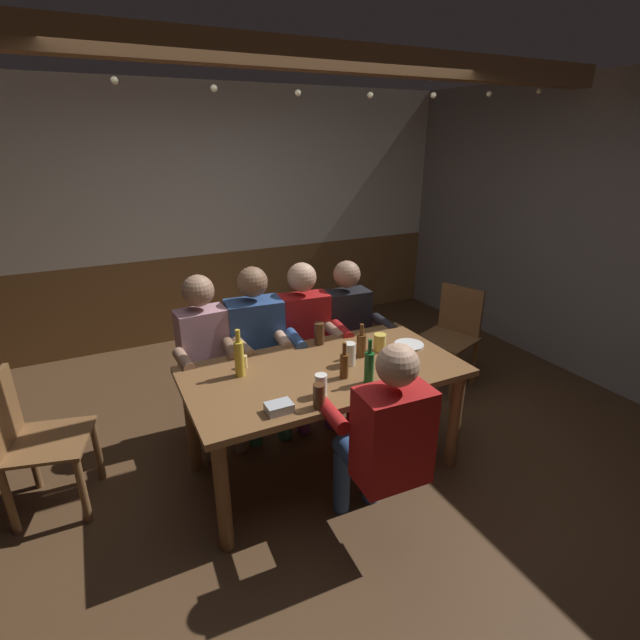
# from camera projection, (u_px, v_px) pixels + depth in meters

# --- Properties ---
(ground_plane) EXTENTS (6.55, 6.55, 0.00)m
(ground_plane) POSITION_uv_depth(u_px,v_px,m) (321.00, 462.00, 3.24)
(ground_plane) COLOR #4C331E
(back_wall_upper) EXTENTS (5.46, 0.12, 1.68)m
(back_wall_upper) POSITION_uv_depth(u_px,v_px,m) (206.00, 172.00, 4.79)
(back_wall_upper) COLOR silver
(back_wall_wainscot) EXTENTS (5.46, 0.12, 0.92)m
(back_wall_wainscot) POSITION_uv_depth(u_px,v_px,m) (216.00, 293.00, 5.27)
(back_wall_wainscot) COLOR brown
(back_wall_wainscot) RESTS_ON ground_plane
(side_wall_concrete) EXTENTS (0.12, 5.15, 2.60)m
(side_wall_concrete) POSITION_uv_depth(u_px,v_px,m) (619.00, 238.00, 3.92)
(side_wall_concrete) COLOR gray
(side_wall_concrete) RESTS_ON ground_plane
(ceiling_beam) EXTENTS (4.91, 0.14, 0.16)m
(ceiling_beam) POSITION_uv_depth(u_px,v_px,m) (294.00, 54.00, 2.60)
(ceiling_beam) COLOR brown
(dining_table) EXTENTS (1.72, 0.90, 0.74)m
(dining_table) POSITION_uv_depth(u_px,v_px,m) (324.00, 383.00, 2.97)
(dining_table) COLOR brown
(dining_table) RESTS_ON ground_plane
(person_0) EXTENTS (0.50, 0.51, 1.23)m
(person_0) POSITION_uv_depth(u_px,v_px,m) (207.00, 354.00, 3.28)
(person_0) COLOR #B78493
(person_0) RESTS_ON ground_plane
(person_1) EXTENTS (0.57, 0.56, 1.24)m
(person_1) POSITION_uv_depth(u_px,v_px,m) (257.00, 342.00, 3.44)
(person_1) COLOR #2D4C84
(person_1) RESTS_ON ground_plane
(person_2) EXTENTS (0.57, 0.53, 1.22)m
(person_2) POSITION_uv_depth(u_px,v_px,m) (306.00, 335.00, 3.60)
(person_2) COLOR #AD1919
(person_2) RESTS_ON ground_plane
(person_3) EXTENTS (0.53, 0.53, 1.20)m
(person_3) POSITION_uv_depth(u_px,v_px,m) (350.00, 329.00, 3.76)
(person_3) COLOR black
(person_3) RESTS_ON ground_plane
(person_4) EXTENTS (0.52, 0.53, 1.21)m
(person_4) POSITION_uv_depth(u_px,v_px,m) (384.00, 436.00, 2.40)
(person_4) COLOR #AD1919
(person_4) RESTS_ON ground_plane
(chair_empty_near_right) EXTENTS (0.56, 0.56, 0.88)m
(chair_empty_near_right) POSITION_uv_depth(u_px,v_px,m) (452.00, 334.00, 4.12)
(chair_empty_near_right) COLOR brown
(chair_empty_near_right) RESTS_ON ground_plane
(chair_empty_near_left) EXTENTS (0.53, 0.53, 0.88)m
(chair_empty_near_left) POSITION_uv_depth(u_px,v_px,m) (32.00, 439.00, 2.69)
(chair_empty_near_left) COLOR brown
(chair_empty_near_left) RESTS_ON ground_plane
(table_candle) EXTENTS (0.04, 0.04, 0.08)m
(table_candle) POSITION_uv_depth(u_px,v_px,m) (244.00, 362.00, 2.93)
(table_candle) COLOR #F9E08C
(table_candle) RESTS_ON dining_table
(condiment_caddy) EXTENTS (0.14, 0.10, 0.05)m
(condiment_caddy) POSITION_uv_depth(u_px,v_px,m) (279.00, 408.00, 2.46)
(condiment_caddy) COLOR #B2B7BC
(condiment_caddy) RESTS_ON dining_table
(plate_0) EXTENTS (0.20, 0.20, 0.01)m
(plate_0) POSITION_uv_depth(u_px,v_px,m) (409.00, 345.00, 3.25)
(plate_0) COLOR white
(plate_0) RESTS_ON dining_table
(bottle_0) EXTENTS (0.06, 0.06, 0.30)m
(bottle_0) POSITION_uv_depth(u_px,v_px,m) (239.00, 357.00, 2.80)
(bottle_0) COLOR gold
(bottle_0) RESTS_ON dining_table
(bottle_1) EXTENTS (0.06, 0.06, 0.28)m
(bottle_1) POSITION_uv_depth(u_px,v_px,m) (369.00, 367.00, 2.72)
(bottle_1) COLOR #195923
(bottle_1) RESTS_ON dining_table
(bottle_2) EXTENTS (0.05, 0.05, 0.23)m
(bottle_2) POSITION_uv_depth(u_px,v_px,m) (344.00, 364.00, 2.79)
(bottle_2) COLOR #593314
(bottle_2) RESTS_ON dining_table
(bottle_3) EXTENTS (0.06, 0.06, 0.23)m
(bottle_3) POSITION_uv_depth(u_px,v_px,m) (361.00, 344.00, 3.07)
(bottle_3) COLOR #593314
(bottle_3) RESTS_ON dining_table
(pint_glass_0) EXTENTS (0.08, 0.08, 0.15)m
(pint_glass_0) POSITION_uv_depth(u_px,v_px,m) (350.00, 354.00, 2.96)
(pint_glass_0) COLOR white
(pint_glass_0) RESTS_ON dining_table
(pint_glass_1) EXTENTS (0.07, 0.07, 0.13)m
(pint_glass_1) POSITION_uv_depth(u_px,v_px,m) (321.00, 385.00, 2.60)
(pint_glass_1) COLOR white
(pint_glass_1) RESTS_ON dining_table
(pint_glass_2) EXTENTS (0.08, 0.08, 0.12)m
(pint_glass_2) POSITION_uv_depth(u_px,v_px,m) (380.00, 343.00, 3.15)
(pint_glass_2) COLOR #E5C64C
(pint_glass_2) RESTS_ON dining_table
(pint_glass_3) EXTENTS (0.07, 0.07, 0.14)m
(pint_glass_3) POSITION_uv_depth(u_px,v_px,m) (319.00, 396.00, 2.49)
(pint_glass_3) COLOR #4C2D19
(pint_glass_3) RESTS_ON dining_table
(pint_glass_4) EXTENTS (0.07, 0.07, 0.16)m
(pint_glass_4) POSITION_uv_depth(u_px,v_px,m) (319.00, 333.00, 3.25)
(pint_glass_4) COLOR #4C2D19
(pint_glass_4) RESTS_ON dining_table
(string_lights) EXTENTS (3.86, 0.04, 0.12)m
(string_lights) POSITION_uv_depth(u_px,v_px,m) (298.00, 86.00, 2.62)
(string_lights) COLOR #F9EAB2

